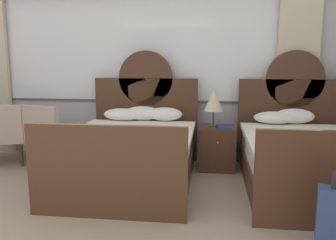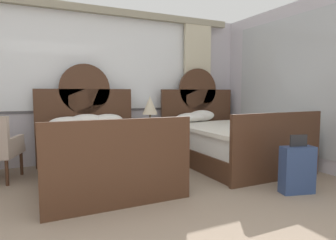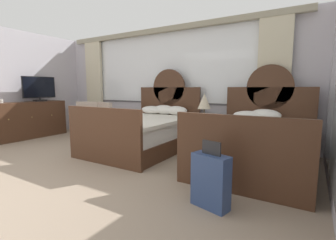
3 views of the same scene
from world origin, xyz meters
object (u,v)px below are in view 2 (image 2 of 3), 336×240
at_px(nightstand_between_beds, 154,144).
at_px(table_lamp_on_nightstand, 150,106).
at_px(bed_near_window, 99,153).
at_px(book_on_nightstand, 161,126).
at_px(bed_near_mirror, 227,142).
at_px(suitcase_on_floor, 297,169).

bearing_deg(nightstand_between_beds, table_lamp_on_nightstand, 163.72).
xyz_separation_m(bed_near_window, book_on_nightstand, (1.19, 0.54, 0.25)).
xyz_separation_m(bed_near_mirror, table_lamp_on_nightstand, (-1.16, 0.67, 0.61)).
bearing_deg(table_lamp_on_nightstand, nightstand_between_beds, -16.28).
relative_size(table_lamp_on_nightstand, book_on_nightstand, 2.07).
xyz_separation_m(table_lamp_on_nightstand, suitcase_on_floor, (1.01, -2.25, -0.70)).
distance_m(bed_near_mirror, book_on_nightstand, 1.18).
bearing_deg(bed_near_window, suitcase_on_floor, -37.74).
distance_m(nightstand_between_beds, table_lamp_on_nightstand, 0.68).
bearing_deg(table_lamp_on_nightstand, suitcase_on_floor, -65.79).
relative_size(bed_near_window, nightstand_between_beds, 3.54).
height_order(bed_near_window, book_on_nightstand, bed_near_window).
bearing_deg(book_on_nightstand, suitcase_on_floor, -68.10).
xyz_separation_m(nightstand_between_beds, book_on_nightstand, (0.09, -0.10, 0.32)).
bearing_deg(bed_near_window, bed_near_mirror, -0.21).
distance_m(bed_near_window, nightstand_between_beds, 1.28).
distance_m(bed_near_window, suitcase_on_floor, 2.59).
relative_size(nightstand_between_beds, table_lamp_on_nightstand, 1.14).
height_order(bed_near_window, suitcase_on_floor, bed_near_window).
distance_m(nightstand_between_beds, suitcase_on_floor, 2.42).
distance_m(table_lamp_on_nightstand, book_on_nightstand, 0.41).
relative_size(bed_near_mirror, suitcase_on_floor, 3.04).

